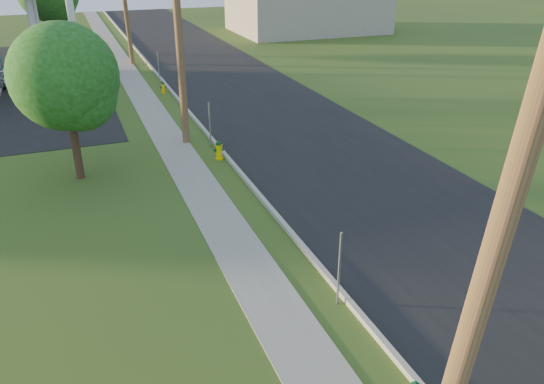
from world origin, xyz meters
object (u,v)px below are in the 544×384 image
(tree_verge, at_px, (68,81))
(hydrant_mid, at_px, (219,150))
(utility_pole_mid, at_px, (178,27))
(hydrant_far, at_px, (163,87))
(utility_pole_near, at_px, (497,241))
(price_pylon, at_px, (69,5))

(tree_verge, xyz_separation_m, hydrant_mid, (5.29, -0.00, -3.26))
(utility_pole_mid, bearing_deg, hydrant_mid, -72.54)
(utility_pole_mid, relative_size, hydrant_far, 14.08)
(utility_pole_mid, distance_m, hydrant_far, 10.05)
(hydrant_mid, height_order, hydrant_far, hydrant_mid)
(tree_verge, bearing_deg, hydrant_mid, -0.05)
(hydrant_mid, xyz_separation_m, hydrant_far, (-0.15, 11.41, -0.06))
(utility_pole_near, xyz_separation_m, hydrant_far, (0.64, 26.90, -4.46))
(hydrant_far, bearing_deg, price_pylon, -143.16)
(utility_pole_near, height_order, hydrant_far, utility_pole_near)
(utility_pole_near, bearing_deg, utility_pole_mid, 90.00)
(hydrant_mid, bearing_deg, hydrant_far, 90.75)
(hydrant_far, bearing_deg, hydrant_mid, -89.25)
(tree_verge, relative_size, hydrant_far, 8.18)
(hydrant_mid, distance_m, hydrant_far, 11.41)
(utility_pole_mid, relative_size, tree_verge, 1.72)
(price_pylon, xyz_separation_m, hydrant_far, (4.54, 3.40, -5.09))
(tree_verge, relative_size, hydrant_mid, 6.97)
(utility_pole_near, relative_size, utility_pole_mid, 0.97)
(utility_pole_near, relative_size, hydrant_far, 13.62)
(tree_verge, xyz_separation_m, hydrant_far, (5.14, 11.40, -3.32))
(hydrant_far, bearing_deg, tree_verge, -114.26)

